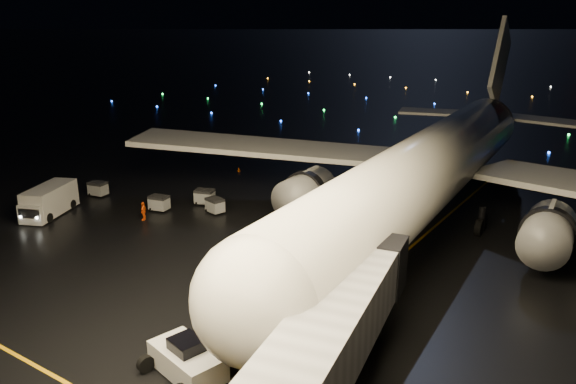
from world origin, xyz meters
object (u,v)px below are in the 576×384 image
(service_truck, at_px, (50,200))
(baggage_cart_1, at_px, (205,197))
(crew_c, at_px, (143,211))
(baggage_cart_3, at_px, (98,189))
(pushback_tug, at_px, (187,356))
(belt_loader, at_px, (255,264))
(baggage_cart_2, at_px, (159,203))
(airliner, at_px, (442,122))
(baggage_cart_0, at_px, (215,206))

(service_truck, distance_m, baggage_cart_1, 15.21)
(crew_c, xyz_separation_m, baggage_cart_3, (-10.06, 2.62, -0.13))
(pushback_tug, relative_size, belt_loader, 0.78)
(pushback_tug, distance_m, baggage_cart_1, 29.57)
(baggage_cart_2, bearing_deg, crew_c, -86.24)
(baggage_cart_3, bearing_deg, crew_c, -25.39)
(baggage_cart_2, bearing_deg, airliner, 16.82)
(belt_loader, bearing_deg, airliner, 71.27)
(baggage_cart_1, height_order, baggage_cart_2, baggage_cart_1)
(airliner, bearing_deg, baggage_cart_1, -160.48)
(belt_loader, height_order, baggage_cart_3, belt_loader)
(service_truck, bearing_deg, baggage_cart_1, 21.34)
(service_truck, height_order, baggage_cart_1, service_truck)
(airliner, relative_size, baggage_cart_1, 35.15)
(belt_loader, xyz_separation_m, baggage_cart_1, (-15.25, 11.51, -0.60))
(crew_c, xyz_separation_m, baggage_cart_0, (4.36, 5.42, -0.15))
(crew_c, xyz_separation_m, baggage_cart_1, (1.70, 6.88, -0.11))
(airliner, bearing_deg, baggage_cart_0, -154.17)
(baggage_cart_0, bearing_deg, pushback_tug, -38.09)
(service_truck, height_order, baggage_cart_0, service_truck)
(baggage_cart_0, xyz_separation_m, baggage_cart_1, (-2.66, 1.46, 0.04))
(belt_loader, height_order, service_truck, service_truck)
(airliner, height_order, baggage_cart_1, airliner)
(pushback_tug, distance_m, belt_loader, 11.77)
(baggage_cart_0, bearing_deg, baggage_cart_2, -138.90)
(belt_loader, xyz_separation_m, baggage_cart_2, (-17.76, 7.45, -0.62))
(service_truck, relative_size, baggage_cart_3, 4.28)
(pushback_tug, bearing_deg, airliner, 99.06)
(crew_c, bearing_deg, service_truck, -91.63)
(crew_c, bearing_deg, baggage_cart_3, -129.70)
(service_truck, xyz_separation_m, baggage_cart_3, (-1.06, 6.53, -0.68))
(belt_loader, relative_size, baggage_cart_1, 3.06)
(baggage_cart_2, distance_m, baggage_cart_3, 9.26)
(pushback_tug, height_order, baggage_cart_2, pushback_tug)
(pushback_tug, relative_size, baggage_cart_3, 2.43)
(airliner, distance_m, baggage_cart_3, 37.02)
(belt_loader, relative_size, baggage_cart_0, 3.24)
(pushback_tug, relative_size, crew_c, 2.47)
(baggage_cart_3, bearing_deg, baggage_cart_0, 0.20)
(airliner, xyz_separation_m, crew_c, (-23.28, -16.18, -8.55))
(pushback_tug, bearing_deg, baggage_cart_1, 143.64)
(belt_loader, relative_size, baggage_cart_3, 3.13)
(service_truck, xyz_separation_m, baggage_cart_0, (13.36, 9.33, -0.70))
(airliner, relative_size, pushback_tug, 14.78)
(pushback_tug, height_order, belt_loader, belt_loader)
(airliner, bearing_deg, baggage_cart_2, -154.77)
(belt_loader, distance_m, baggage_cart_0, 16.12)
(belt_loader, distance_m, service_truck, 25.96)
(pushback_tug, distance_m, baggage_cart_3, 35.83)
(baggage_cart_1, xyz_separation_m, baggage_cart_3, (-11.76, -4.26, -0.02))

